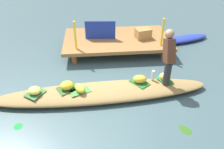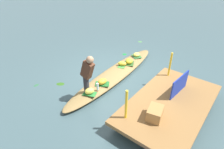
# 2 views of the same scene
# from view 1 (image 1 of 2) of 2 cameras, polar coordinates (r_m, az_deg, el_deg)

# --- Properties ---
(canal_water) EXTENTS (40.00, 40.00, 0.00)m
(canal_water) POSITION_cam_1_polar(r_m,az_deg,el_deg) (5.10, -2.57, -5.55)
(canal_water) COLOR #3A5155
(canal_water) RESTS_ON ground
(dock_platform) EXTENTS (3.20, 1.80, 0.39)m
(dock_platform) POSITION_cam_1_polar(r_m,az_deg,el_deg) (6.89, 1.26, 8.92)
(dock_platform) COLOR olive
(dock_platform) RESTS_ON ground
(vendor_boat) EXTENTS (4.92, 1.00, 0.22)m
(vendor_boat) POSITION_cam_1_polar(r_m,az_deg,el_deg) (5.04, -2.60, -4.59)
(vendor_boat) COLOR olive
(vendor_boat) RESTS_ON ground
(moored_boat) EXTENTS (1.89, 0.91, 0.17)m
(moored_boat) POSITION_cam_1_polar(r_m,az_deg,el_deg) (7.90, 17.90, 8.66)
(moored_boat) COLOR #223296
(moored_boat) RESTS_ON ground
(leaf_mat_0) EXTENTS (0.52, 0.49, 0.01)m
(leaf_mat_0) POSITION_cam_1_polar(r_m,az_deg,el_deg) (5.05, -11.41, -3.59)
(leaf_mat_0) COLOR #2D5523
(leaf_mat_0) RESTS_ON vendor_boat
(banana_bunch_0) EXTENTS (0.36, 0.35, 0.18)m
(banana_bunch_0) POSITION_cam_1_polar(r_m,az_deg,el_deg) (5.00, -11.52, -2.77)
(banana_bunch_0) COLOR gold
(banana_bunch_0) RESTS_ON vendor_boat
(leaf_mat_1) EXTENTS (0.48, 0.50, 0.01)m
(leaf_mat_1) POSITION_cam_1_polar(r_m,az_deg,el_deg) (5.11, -19.12, -4.56)
(leaf_mat_1) COLOR #306633
(leaf_mat_1) RESTS_ON vendor_boat
(banana_bunch_1) EXTENTS (0.36, 0.35, 0.15)m
(banana_bunch_1) POSITION_cam_1_polar(r_m,az_deg,el_deg) (5.06, -19.28, -3.89)
(banana_bunch_1) COLOR #EBD853
(banana_bunch_1) RESTS_ON vendor_boat
(leaf_mat_2) EXTENTS (0.48, 0.52, 0.01)m
(leaf_mat_2) POSITION_cam_1_polar(r_m,az_deg,el_deg) (5.19, 7.08, -1.98)
(leaf_mat_2) COLOR #1F6128
(leaf_mat_2) RESTS_ON vendor_boat
(banana_bunch_2) EXTENTS (0.34, 0.27, 0.18)m
(banana_bunch_2) POSITION_cam_1_polar(r_m,az_deg,el_deg) (5.14, 7.15, -1.16)
(banana_bunch_2) COLOR gold
(banana_bunch_2) RESTS_ON vendor_boat
(leaf_mat_3) EXTENTS (0.38, 0.45, 0.01)m
(leaf_mat_3) POSITION_cam_1_polar(r_m,az_deg,el_deg) (5.37, 13.38, -1.37)
(leaf_mat_3) COLOR #287432
(leaf_mat_3) RESTS_ON vendor_boat
(banana_bunch_3) EXTENTS (0.33, 0.30, 0.19)m
(banana_bunch_3) POSITION_cam_1_polar(r_m,az_deg,el_deg) (5.32, 13.50, -0.56)
(banana_bunch_3) COLOR #F6E154
(banana_bunch_3) RESTS_ON vendor_boat
(leaf_mat_4) EXTENTS (0.50, 0.39, 0.01)m
(leaf_mat_4) POSITION_cam_1_polar(r_m,az_deg,el_deg) (4.93, -8.16, -4.24)
(leaf_mat_4) COLOR #3C8638
(leaf_mat_4) RESTS_ON vendor_boat
(banana_bunch_4) EXTENTS (0.30, 0.36, 0.16)m
(banana_bunch_4) POSITION_cam_1_polar(r_m,az_deg,el_deg) (4.89, -8.23, -3.53)
(banana_bunch_4) COLOR gold
(banana_bunch_4) RESTS_ON vendor_boat
(vendor_person) EXTENTS (0.20, 0.45, 1.23)m
(vendor_person) POSITION_cam_1_polar(r_m,az_deg,el_deg) (4.97, 14.33, 4.87)
(vendor_person) COLOR #28282D
(vendor_person) RESTS_ON vendor_boat
(water_bottle) EXTENTS (0.07, 0.07, 0.24)m
(water_bottle) POSITION_cam_1_polar(r_m,az_deg,el_deg) (5.28, 10.43, -0.14)
(water_bottle) COLOR silver
(water_bottle) RESTS_ON vendor_boat
(market_banner) EXTENTS (0.90, 0.11, 0.55)m
(market_banner) POSITION_cam_1_polar(r_m,az_deg,el_deg) (6.72, -3.03, 11.30)
(market_banner) COLOR navy
(market_banner) RESTS_ON dock_platform
(railing_post_west) EXTENTS (0.06, 0.06, 0.79)m
(railing_post_west) POSITION_cam_1_polar(r_m,az_deg,el_deg) (6.14, -9.42, 9.85)
(railing_post_west) COLOR yellow
(railing_post_west) RESTS_ON dock_platform
(railing_post_east) EXTENTS (0.06, 0.06, 0.79)m
(railing_post_east) POSITION_cam_1_polar(r_m,az_deg,el_deg) (6.41, 12.82, 10.54)
(railing_post_east) COLOR yellow
(railing_post_east) RESTS_ON dock_platform
(produce_crate) EXTENTS (0.50, 0.41, 0.29)m
(produce_crate) POSITION_cam_1_polar(r_m,az_deg,el_deg) (6.88, 7.98, 10.42)
(produce_crate) COLOR #A5743F
(produce_crate) RESTS_ON dock_platform
(drifting_plant_0) EXTENTS (0.24, 0.24, 0.01)m
(drifting_plant_0) POSITION_cam_1_polar(r_m,az_deg,el_deg) (4.78, -22.96, -12.14)
(drifting_plant_0) COLOR #167E2F
(drifting_plant_0) RESTS_ON ground
(drifting_plant_1) EXTENTS (0.30, 0.33, 0.01)m
(drifting_plant_1) POSITION_cam_1_polar(r_m,az_deg,el_deg) (4.58, 18.27, -13.32)
(drifting_plant_1) COLOR #2A5617
(drifting_plant_1) RESTS_ON ground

